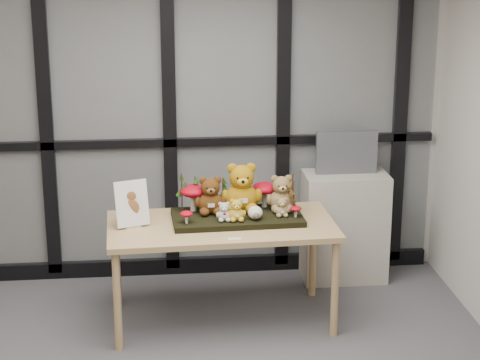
{
  "coord_description": "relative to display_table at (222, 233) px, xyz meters",
  "views": [
    {
      "loc": [
        0.33,
        -3.84,
        2.63
      ],
      "look_at": [
        0.88,
        1.55,
        1.02
      ],
      "focal_mm": 65.0,
      "sensor_mm": 36.0,
      "label": 1
    }
  ],
  "objects": [
    {
      "name": "cabinet",
      "position": [
        0.99,
        0.66,
        -0.22
      ],
      "size": [
        0.62,
        0.36,
        0.83
      ],
      "primitive_type": "cube",
      "color": "#ABA598",
      "rests_on": "floor"
    },
    {
      "name": "display_table",
      "position": [
        0.0,
        0.0,
        0.0
      ],
      "size": [
        1.53,
        0.81,
        0.71
      ],
      "rotation": [
        0.0,
        0.0,
        0.04
      ],
      "color": "tan",
      "rests_on": "floor"
    },
    {
      "name": "bear_white_bow",
      "position": [
        0.01,
        -0.05,
        0.18
      ],
      "size": [
        0.11,
        0.1,
        0.14
      ],
      "primitive_type": null,
      "rotation": [
        0.0,
        0.0,
        0.04
      ],
      "color": "beige",
      "rests_on": "diorama_tray"
    },
    {
      "name": "sign_holder",
      "position": [
        -0.59,
        -0.01,
        0.21
      ],
      "size": [
        0.23,
        0.13,
        0.31
      ],
      "rotation": [
        0.0,
        0.0,
        0.32
      ],
      "color": "silver",
      "rests_on": "display_table"
    },
    {
      "name": "sprig_green_centre",
      "position": [
        0.03,
        0.23,
        0.21
      ],
      "size": [
        0.05,
        0.05,
        0.21
      ],
      "primitive_type": null,
      "color": "#12390D",
      "rests_on": "diorama_tray"
    },
    {
      "name": "mushroom_back_left",
      "position": [
        -0.18,
        0.18,
        0.2
      ],
      "size": [
        0.18,
        0.18,
        0.2
      ],
      "primitive_type": null,
      "color": "#9F0515",
      "rests_on": "diorama_tray"
    },
    {
      "name": "glass_partition",
      "position": [
        -0.76,
        0.88,
        0.78
      ],
      "size": [
        4.9,
        0.06,
        2.78
      ],
      "color": "#2D383F",
      "rests_on": "floor"
    },
    {
      "name": "room_shell",
      "position": [
        -0.76,
        -1.59,
        1.04
      ],
      "size": [
        5.0,
        5.0,
        5.0
      ],
      "color": "beige",
      "rests_on": "floor"
    },
    {
      "name": "bear_beige_small",
      "position": [
        0.4,
        0.0,
        0.18
      ],
      "size": [
        0.11,
        0.1,
        0.14
      ],
      "primitive_type": null,
      "rotation": [
        0.0,
        0.0,
        0.04
      ],
      "color": "#998151",
      "rests_on": "diorama_tray"
    },
    {
      "name": "sprig_green_mid_left",
      "position": [
        -0.16,
        0.21,
        0.22
      ],
      "size": [
        0.05,
        0.05,
        0.23
      ],
      "primitive_type": null,
      "color": "#12390D",
      "rests_on": "diorama_tray"
    },
    {
      "name": "monitor",
      "position": [
        0.99,
        0.68,
        0.35
      ],
      "size": [
        0.46,
        0.05,
        0.32
      ],
      "color": "#51545A",
      "rests_on": "cabinet"
    },
    {
      "name": "mushroom_back_right",
      "position": [
        0.31,
        0.21,
        0.2
      ],
      "size": [
        0.17,
        0.17,
        0.19
      ],
      "primitive_type": null,
      "color": "#9F0515",
      "rests_on": "diorama_tray"
    },
    {
      "name": "mushroom_front_right",
      "position": [
        0.49,
        -0.03,
        0.15
      ],
      "size": [
        0.08,
        0.08,
        0.08
      ],
      "primitive_type": null,
      "color": "#9F0515",
      "rests_on": "diorama_tray"
    },
    {
      "name": "plush_cream_hedgehog",
      "position": [
        0.22,
        -0.04,
        0.15
      ],
      "size": [
        0.08,
        0.07,
        0.1
      ],
      "primitive_type": null,
      "rotation": [
        0.0,
        0.0,
        0.04
      ],
      "color": "white",
      "rests_on": "diorama_tray"
    },
    {
      "name": "sprig_dry_mid_right",
      "position": [
        0.49,
        0.06,
        0.22
      ],
      "size": [
        0.05,
        0.05,
        0.23
      ],
      "primitive_type": null,
      "color": "brown",
      "rests_on": "diorama_tray"
    },
    {
      "name": "bear_pooh_yellow",
      "position": [
        0.15,
        0.15,
        0.29
      ],
      "size": [
        0.29,
        0.26,
        0.37
      ],
      "primitive_type": null,
      "rotation": [
        0.0,
        0.0,
        0.04
      ],
      "color": "#A6750D",
      "rests_on": "diorama_tray"
    },
    {
      "name": "sprig_green_far_left",
      "position": [
        -0.25,
        0.16,
        0.24
      ],
      "size": [
        0.05,
        0.05,
        0.27
      ],
      "primitive_type": null,
      "color": "#12390D",
      "rests_on": "diorama_tray"
    },
    {
      "name": "bear_brown_medium",
      "position": [
        -0.06,
        0.12,
        0.25
      ],
      "size": [
        0.22,
        0.2,
        0.28
      ],
      "primitive_type": null,
      "rotation": [
        0.0,
        0.0,
        0.04
      ],
      "color": "#4F2C0E",
      "rests_on": "diorama_tray"
    },
    {
      "name": "bear_small_yellow",
      "position": [
        0.1,
        -0.05,
        0.19
      ],
      "size": [
        0.13,
        0.12,
        0.16
      ],
      "primitive_type": null,
      "rotation": [
        0.0,
        0.0,
        0.04
      ],
      "color": "gold",
      "rests_on": "diorama_tray"
    },
    {
      "name": "mushroom_front_left",
      "position": [
        -0.23,
        -0.08,
        0.15
      ],
      "size": [
        0.08,
        0.08,
        0.09
      ],
      "primitive_type": null,
      "color": "#9F0515",
      "rests_on": "diorama_tray"
    },
    {
      "name": "label_card",
      "position": [
        0.06,
        -0.3,
        0.07
      ],
      "size": [
        0.08,
        0.03,
        0.0
      ],
      "primitive_type": "cube",
      "color": "white",
      "rests_on": "display_table"
    },
    {
      "name": "diorama_tray",
      "position": [
        0.11,
        0.06,
        0.09
      ],
      "size": [
        0.88,
        0.47,
        0.04
      ],
      "primitive_type": "cube",
      "rotation": [
        0.0,
        0.0,
        0.04
      ],
      "color": "black",
      "rests_on": "display_table"
    },
    {
      "name": "sprig_dry_far_right",
      "position": [
        0.5,
        0.17,
        0.23
      ],
      "size": [
        0.05,
        0.05,
        0.24
      ],
      "primitive_type": null,
      "color": "brown",
      "rests_on": "diorama_tray"
    },
    {
      "name": "bear_tan_back",
      "position": [
        0.42,
        0.13,
        0.24
      ],
      "size": [
        0.22,
        0.2,
        0.27
      ],
      "primitive_type": null,
      "rotation": [
        0.0,
        0.0,
        0.04
      ],
      "color": "olive",
      "rests_on": "diorama_tray"
    }
  ]
}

